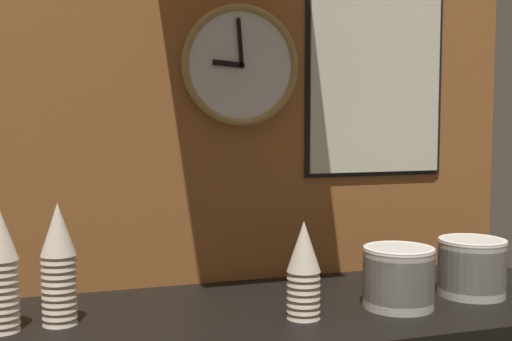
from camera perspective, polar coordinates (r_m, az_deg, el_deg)
ground_plane at (r=1.50m, az=0.59°, el=-12.83°), size 1.60×0.56×0.04m
wall_tiled_back at (r=1.68m, az=-2.23°, el=7.93°), size 1.60×0.03×1.05m
cup_stack_left at (r=1.41m, az=-17.13°, el=-7.93°), size 0.07×0.07×0.26m
cup_stack_far_left at (r=1.40m, az=-21.78°, el=-8.12°), size 0.07×0.07×0.26m
cup_stack_center_right at (r=1.39m, az=4.26°, el=-8.78°), size 0.07×0.07×0.21m
bowl_stack_far_right at (r=1.66m, az=18.63°, el=-8.02°), size 0.16×0.16×0.14m
bowl_stack_right at (r=1.51m, az=12.54°, el=-9.11°), size 0.16×0.16×0.14m
wall_clock at (r=1.66m, az=-1.36°, el=9.32°), size 0.31×0.03×0.31m
menu_board at (r=1.82m, az=10.63°, el=8.89°), size 0.42×0.01×0.59m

